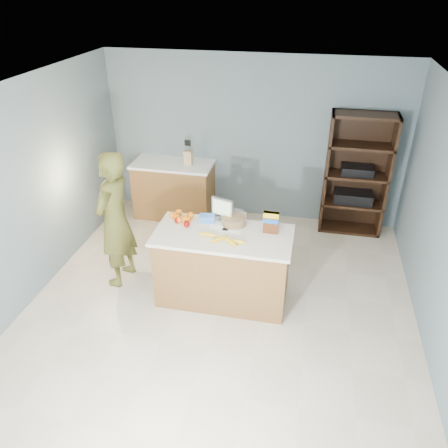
% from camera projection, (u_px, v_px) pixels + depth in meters
% --- Properties ---
extents(floor, '(4.50, 5.00, 0.02)m').
position_uv_depth(floor, '(218.00, 313.00, 5.09)').
color(floor, beige).
rests_on(floor, ground).
extents(walls, '(4.52, 5.02, 2.51)m').
position_uv_depth(walls, '(217.00, 184.00, 4.27)').
color(walls, slate).
rests_on(walls, ground).
extents(counter_peninsula, '(1.56, 0.76, 0.90)m').
position_uv_depth(counter_peninsula, '(223.00, 269.00, 5.14)').
color(counter_peninsula, brown).
rests_on(counter_peninsula, ground).
extents(back_cabinet, '(1.24, 0.62, 0.90)m').
position_uv_depth(back_cabinet, '(174.00, 189.00, 6.95)').
color(back_cabinet, brown).
rests_on(back_cabinet, ground).
extents(shelving_unit, '(0.90, 0.40, 1.80)m').
position_uv_depth(shelving_unit, '(356.00, 176.00, 6.37)').
color(shelving_unit, black).
rests_on(shelving_unit, ground).
extents(person, '(0.48, 0.67, 1.73)m').
position_uv_depth(person, '(115.00, 220.00, 5.24)').
color(person, '#505020').
rests_on(person, ground).
extents(knife_block, '(0.12, 0.10, 0.31)m').
position_uv_depth(knife_block, '(188.00, 157.00, 6.60)').
color(knife_block, tan).
rests_on(knife_block, back_cabinet).
extents(envelopes, '(0.38, 0.16, 0.00)m').
position_uv_depth(envelopes, '(225.00, 229.00, 4.99)').
color(envelopes, white).
rests_on(envelopes, counter_peninsula).
extents(bananas, '(0.56, 0.22, 0.05)m').
position_uv_depth(bananas, '(223.00, 239.00, 4.75)').
color(bananas, yellow).
rests_on(bananas, counter_peninsula).
extents(apples, '(0.20, 0.14, 0.07)m').
position_uv_depth(apples, '(182.00, 222.00, 5.05)').
color(apples, '#8F0705').
rests_on(apples, counter_peninsula).
extents(oranges, '(0.30, 0.26, 0.08)m').
position_uv_depth(oranges, '(183.00, 217.00, 5.16)').
color(oranges, orange).
rests_on(oranges, counter_peninsula).
extents(blue_carton, '(0.20, 0.15, 0.08)m').
position_uv_depth(blue_carton, '(207.00, 218.00, 5.13)').
color(blue_carton, blue).
rests_on(blue_carton, counter_peninsula).
extents(salad_bowl, '(0.30, 0.30, 0.13)m').
position_uv_depth(salad_bowl, '(234.00, 220.00, 5.06)').
color(salad_bowl, '#267219').
rests_on(salad_bowl, counter_peninsula).
extents(tv, '(0.28, 0.12, 0.28)m').
position_uv_depth(tv, '(222.00, 208.00, 5.09)').
color(tv, silver).
rests_on(tv, counter_peninsula).
extents(cereal_box, '(0.17, 0.07, 0.26)m').
position_uv_depth(cereal_box, '(271.00, 221.00, 4.85)').
color(cereal_box, '#592B14').
rests_on(cereal_box, counter_peninsula).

